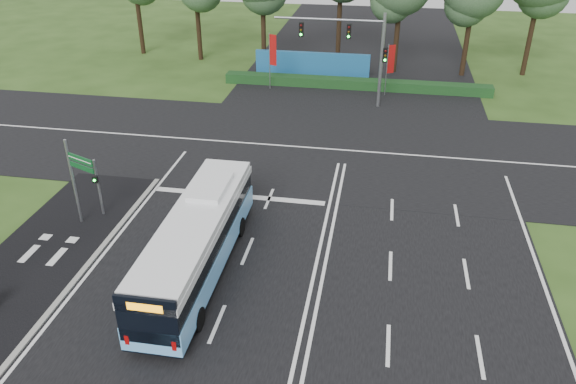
% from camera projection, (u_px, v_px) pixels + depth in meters
% --- Properties ---
extents(ground, '(120.00, 120.00, 0.00)m').
position_uv_depth(ground, '(317.00, 259.00, 25.69)').
color(ground, '#2B4617').
rests_on(ground, ground).
extents(road_main, '(20.00, 120.00, 0.04)m').
position_uv_depth(road_main, '(317.00, 259.00, 25.68)').
color(road_main, black).
rests_on(road_main, ground).
extents(road_cross, '(120.00, 14.00, 0.05)m').
position_uv_depth(road_cross, '(341.00, 150.00, 36.01)').
color(road_cross, black).
rests_on(road_cross, ground).
extents(bike_path, '(5.00, 18.00, 0.06)m').
position_uv_depth(bike_path, '(31.00, 269.00, 25.00)').
color(bike_path, black).
rests_on(bike_path, ground).
extents(kerb_strip, '(0.25, 18.00, 0.12)m').
position_uv_depth(kerb_strip, '(81.00, 274.00, 24.62)').
color(kerb_strip, gray).
rests_on(kerb_strip, ground).
extents(city_bus, '(2.44, 11.06, 3.17)m').
position_uv_depth(city_bus, '(197.00, 242.00, 24.09)').
color(city_bus, '#6EBBFF').
rests_on(city_bus, ground).
extents(pedestrian_signal, '(0.27, 0.41, 3.14)m').
position_uv_depth(pedestrian_signal, '(98.00, 186.00, 28.24)').
color(pedestrian_signal, gray).
rests_on(pedestrian_signal, ground).
extents(street_sign, '(1.66, 0.77, 4.57)m').
position_uv_depth(street_sign, '(76.00, 174.00, 26.90)').
color(street_sign, gray).
rests_on(street_sign, ground).
extents(banner_flag_left, '(0.65, 0.29, 4.63)m').
position_uv_depth(banner_flag_left, '(272.00, 53.00, 45.12)').
color(banner_flag_left, gray).
rests_on(banner_flag_left, ground).
extents(banner_flag_mid, '(0.58, 0.28, 4.16)m').
position_uv_depth(banner_flag_mid, '(390.00, 62.00, 43.97)').
color(banner_flag_mid, gray).
rests_on(banner_flag_mid, ground).
extents(traffic_light_gantry, '(8.41, 0.28, 7.00)m').
position_uv_depth(traffic_light_gantry, '(358.00, 45.00, 41.04)').
color(traffic_light_gantry, gray).
rests_on(traffic_light_gantry, ground).
extents(hedge, '(22.00, 1.20, 0.80)m').
position_uv_depth(hedge, '(355.00, 84.00, 46.59)').
color(hedge, '#143718').
rests_on(hedge, ground).
extents(blue_hoarding, '(10.00, 0.30, 2.20)m').
position_uv_depth(blue_hoarding, '(312.00, 65.00, 49.01)').
color(blue_hoarding, '#1B5C94').
rests_on(blue_hoarding, ground).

